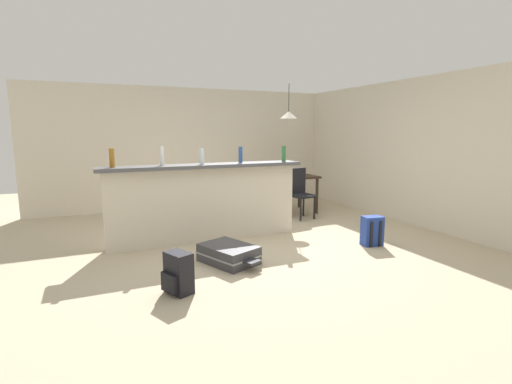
{
  "coord_description": "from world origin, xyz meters",
  "views": [
    {
      "loc": [
        -2.1,
        -4.95,
        1.61
      ],
      "look_at": [
        0.18,
        0.17,
        0.71
      ],
      "focal_mm": 26.58,
      "sensor_mm": 36.0,
      "label": 1
    }
  ],
  "objects_px": {
    "backpack_black": "(178,274)",
    "bottle_green": "(284,154)",
    "dining_table": "(287,180)",
    "bottle_blue": "(240,154)",
    "bottle_amber": "(112,158)",
    "bottle_white": "(162,156)",
    "suitcase_flat_charcoal": "(229,254)",
    "dining_chair_near_partition": "(300,191)",
    "pendant_lamp": "(289,115)",
    "backpack_blue": "(372,231)",
    "bottle_clear": "(202,156)"
  },
  "relations": [
    {
      "from": "backpack_black",
      "to": "bottle_green",
      "type": "bearing_deg",
      "value": 38.48
    },
    {
      "from": "dining_table",
      "to": "backpack_black",
      "type": "xyz_separation_m",
      "value": [
        -2.83,
        -2.94,
        -0.44
      ]
    },
    {
      "from": "bottle_blue",
      "to": "dining_table",
      "type": "relative_size",
      "value": 0.22
    },
    {
      "from": "bottle_amber",
      "to": "backpack_black",
      "type": "distance_m",
      "value": 2.06
    },
    {
      "from": "bottle_white",
      "to": "suitcase_flat_charcoal",
      "type": "bearing_deg",
      "value": -61.75
    },
    {
      "from": "bottle_green",
      "to": "dining_table",
      "type": "relative_size",
      "value": 0.22
    },
    {
      "from": "dining_chair_near_partition",
      "to": "bottle_amber",
      "type": "bearing_deg",
      "value": -167.73
    },
    {
      "from": "bottle_green",
      "to": "dining_table",
      "type": "distance_m",
      "value": 1.64
    },
    {
      "from": "bottle_blue",
      "to": "suitcase_flat_charcoal",
      "type": "height_order",
      "value": "bottle_blue"
    },
    {
      "from": "pendant_lamp",
      "to": "suitcase_flat_charcoal",
      "type": "xyz_separation_m",
      "value": [
        -2.06,
        -2.26,
        -1.8
      ]
    },
    {
      "from": "bottle_white",
      "to": "bottle_green",
      "type": "height_order",
      "value": "bottle_white"
    },
    {
      "from": "dining_table",
      "to": "bottle_green",
      "type": "bearing_deg",
      "value": -120.68
    },
    {
      "from": "bottle_amber",
      "to": "dining_chair_near_partition",
      "type": "relative_size",
      "value": 0.27
    },
    {
      "from": "suitcase_flat_charcoal",
      "to": "backpack_blue",
      "type": "height_order",
      "value": "backpack_blue"
    },
    {
      "from": "pendant_lamp",
      "to": "dining_table",
      "type": "bearing_deg",
      "value": 88.97
    },
    {
      "from": "bottle_amber",
      "to": "bottle_white",
      "type": "bearing_deg",
      "value": 0.42
    },
    {
      "from": "dining_table",
      "to": "dining_chair_near_partition",
      "type": "xyz_separation_m",
      "value": [
        -0.01,
        -0.52,
        -0.13
      ]
    },
    {
      "from": "dining_table",
      "to": "dining_chair_near_partition",
      "type": "height_order",
      "value": "dining_chair_near_partition"
    },
    {
      "from": "bottle_clear",
      "to": "backpack_blue",
      "type": "xyz_separation_m",
      "value": [
        2.12,
        -1.2,
        -1.05
      ]
    },
    {
      "from": "bottle_clear",
      "to": "dining_chair_near_partition",
      "type": "height_order",
      "value": "bottle_clear"
    },
    {
      "from": "bottle_amber",
      "to": "bottle_green",
      "type": "bearing_deg",
      "value": -1.76
    },
    {
      "from": "suitcase_flat_charcoal",
      "to": "bottle_clear",
      "type": "bearing_deg",
      "value": 90.56
    },
    {
      "from": "pendant_lamp",
      "to": "backpack_blue",
      "type": "distance_m",
      "value": 2.95
    },
    {
      "from": "bottle_white",
      "to": "dining_chair_near_partition",
      "type": "relative_size",
      "value": 0.29
    },
    {
      "from": "bottle_green",
      "to": "backpack_blue",
      "type": "height_order",
      "value": "bottle_green"
    },
    {
      "from": "bottle_clear",
      "to": "dining_table",
      "type": "relative_size",
      "value": 0.21
    },
    {
      "from": "bottle_blue",
      "to": "dining_chair_near_partition",
      "type": "distance_m",
      "value": 1.77
    },
    {
      "from": "dining_table",
      "to": "pendant_lamp",
      "type": "bearing_deg",
      "value": -91.03
    },
    {
      "from": "bottle_clear",
      "to": "suitcase_flat_charcoal",
      "type": "height_order",
      "value": "bottle_clear"
    },
    {
      "from": "dining_chair_near_partition",
      "to": "pendant_lamp",
      "type": "bearing_deg",
      "value": 89.43
    },
    {
      "from": "dining_chair_near_partition",
      "to": "suitcase_flat_charcoal",
      "type": "relative_size",
      "value": 1.04
    },
    {
      "from": "dining_table",
      "to": "suitcase_flat_charcoal",
      "type": "relative_size",
      "value": 1.23
    },
    {
      "from": "bottle_white",
      "to": "bottle_clear",
      "type": "xyz_separation_m",
      "value": [
        0.57,
        -0.01,
        -0.02
      ]
    },
    {
      "from": "bottle_blue",
      "to": "backpack_black",
      "type": "height_order",
      "value": "bottle_blue"
    },
    {
      "from": "bottle_white",
      "to": "dining_chair_near_partition",
      "type": "height_order",
      "value": "bottle_white"
    },
    {
      "from": "bottle_blue",
      "to": "suitcase_flat_charcoal",
      "type": "distance_m",
      "value": 1.71
    },
    {
      "from": "bottle_white",
      "to": "backpack_blue",
      "type": "height_order",
      "value": "bottle_white"
    },
    {
      "from": "bottle_green",
      "to": "pendant_lamp",
      "type": "relative_size",
      "value": 0.35
    },
    {
      "from": "dining_chair_near_partition",
      "to": "pendant_lamp",
      "type": "relative_size",
      "value": 1.33
    },
    {
      "from": "dining_chair_near_partition",
      "to": "backpack_black",
      "type": "bearing_deg",
      "value": -139.36
    },
    {
      "from": "bottle_white",
      "to": "bottle_green",
      "type": "relative_size",
      "value": 1.11
    },
    {
      "from": "bottle_clear",
      "to": "dining_chair_near_partition",
      "type": "relative_size",
      "value": 0.24
    },
    {
      "from": "bottle_clear",
      "to": "pendant_lamp",
      "type": "bearing_deg",
      "value": 30.06
    },
    {
      "from": "bottle_green",
      "to": "backpack_black",
      "type": "distance_m",
      "value": 2.83
    },
    {
      "from": "dining_chair_near_partition",
      "to": "suitcase_flat_charcoal",
      "type": "xyz_separation_m",
      "value": [
        -2.06,
        -1.79,
        -0.41
      ]
    },
    {
      "from": "dining_chair_near_partition",
      "to": "backpack_blue",
      "type": "bearing_deg",
      "value": -88.33
    },
    {
      "from": "bottle_amber",
      "to": "bottle_green",
      "type": "xyz_separation_m",
      "value": [
        2.51,
        -0.08,
        -0.0
      ]
    },
    {
      "from": "bottle_blue",
      "to": "bottle_clear",
      "type": "bearing_deg",
      "value": -175.76
    },
    {
      "from": "bottle_clear",
      "to": "bottle_blue",
      "type": "xyz_separation_m",
      "value": [
        0.62,
        0.05,
        0.01
      ]
    },
    {
      "from": "bottle_clear",
      "to": "bottle_white",
      "type": "bearing_deg",
      "value": 178.61
    }
  ]
}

